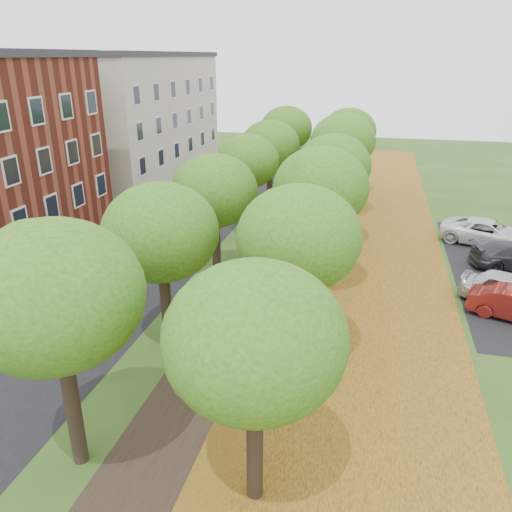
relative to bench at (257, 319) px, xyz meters
The scene contains 9 objects.
ground 7.83m from the bench, 95.72° to the right, with size 120.00×120.00×0.00m, color #2D4C19.
street_asphalt 10.99m from the bench, 138.90° to the left, with size 8.00×70.00×0.01m, color black.
footpath 7.28m from the bench, 96.15° to the left, with size 3.20×70.00×0.01m, color black.
leaf_verge 8.38m from the bench, 59.69° to the left, with size 7.50×70.00×0.01m, color #A9771F.
tree_row_west 8.77m from the bench, 112.42° to the left, with size 3.84×33.84×6.11m.
tree_row_east 8.45m from the bench, 75.84° to the left, with size 3.84×33.84×6.11m.
building_cream 31.22m from the bench, 125.18° to the left, with size 10.30×20.30×10.40m.
bench is the anchor object (origin of this frame).
car_white 16.35m from the bench, 49.53° to the left, with size 2.36×5.12×1.42m, color silver.
Camera 1 is at (4.80, -8.99, 10.09)m, focal length 35.00 mm.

